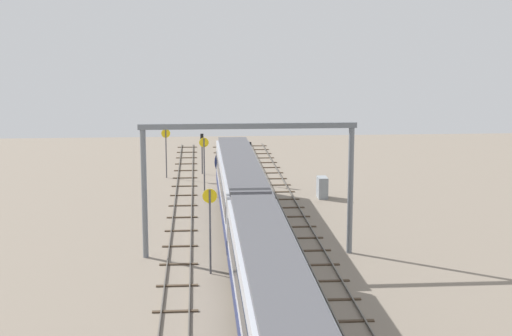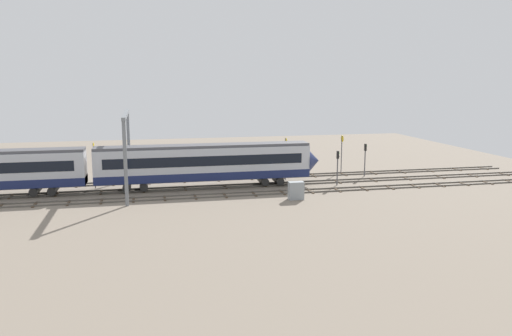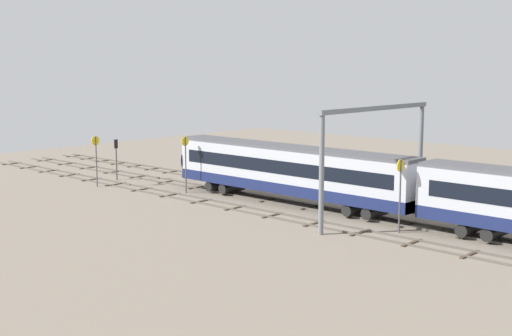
# 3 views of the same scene
# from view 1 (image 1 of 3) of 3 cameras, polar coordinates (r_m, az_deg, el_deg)

# --- Properties ---
(ground_plane) EXTENTS (98.11, 98.11, 0.00)m
(ground_plane) POSITION_cam_1_polar(r_m,az_deg,el_deg) (58.57, -1.20, -4.10)
(ground_plane) COLOR gray
(track_near_foreground) EXTENTS (82.11, 2.40, 0.16)m
(track_near_foreground) POSITION_cam_1_polar(r_m,az_deg,el_deg) (58.95, 3.09, -3.95)
(track_near_foreground) COLOR #59544C
(track_near_foreground) RESTS_ON ground
(track_with_train) EXTENTS (82.11, 2.40, 0.16)m
(track_with_train) POSITION_cam_1_polar(r_m,az_deg,el_deg) (58.55, -1.20, -4.04)
(track_with_train) COLOR #59544C
(track_with_train) RESTS_ON ground
(track_middle) EXTENTS (82.11, 2.40, 0.16)m
(track_middle) POSITION_cam_1_polar(r_m,az_deg,el_deg) (58.48, -5.52, -4.10)
(track_middle) COLOR #59544C
(track_middle) RESTS_ON ground
(train) EXTENTS (50.40, 3.24, 4.80)m
(train) POSITION_cam_1_polar(r_m,az_deg,el_deg) (46.45, -0.38, -4.50)
(train) COLOR #B7BCC6
(train) RESTS_ON ground
(overhead_gantry) EXTENTS (0.40, 13.86, 8.64)m
(overhead_gantry) POSITION_cam_1_polar(r_m,az_deg,el_deg) (49.03, -0.57, 0.50)
(overhead_gantry) COLOR slate
(overhead_gantry) RESTS_ON ground
(speed_sign_near_foreground) EXTENTS (0.14, 0.87, 4.87)m
(speed_sign_near_foreground) POSITION_cam_1_polar(r_m,az_deg,el_deg) (76.51, -6.67, 1.60)
(speed_sign_near_foreground) COLOR #4C4C51
(speed_sign_near_foreground) RESTS_ON ground
(speed_sign_mid_trackside) EXTENTS (0.14, 0.86, 5.20)m
(speed_sign_mid_trackside) POSITION_cam_1_polar(r_m,az_deg,el_deg) (45.87, -3.42, -3.85)
(speed_sign_mid_trackside) COLOR #4C4C51
(speed_sign_mid_trackside) RESTS_ON ground
(speed_sign_far_trackside) EXTENTS (0.14, 0.84, 5.17)m
(speed_sign_far_trackside) POSITION_cam_1_polar(r_m,az_deg,el_deg) (67.80, -3.86, 0.67)
(speed_sign_far_trackside) COLOR #4C4C51
(speed_sign_far_trackside) RESTS_ON ground
(signal_light_trackside_approach) EXTENTS (0.31, 0.32, 4.01)m
(signal_light_trackside_approach) POSITION_cam_1_polar(r_m,az_deg,el_deg) (73.03, -0.47, 0.87)
(signal_light_trackside_approach) COLOR #4C4C51
(signal_light_trackside_approach) RESTS_ON ground
(signal_light_trackside_departure) EXTENTS (0.31, 0.32, 4.14)m
(signal_light_trackside_departure) POSITION_cam_1_polar(r_m,az_deg,el_deg) (78.24, -4.01, 1.53)
(signal_light_trackside_departure) COLOR #4C4C51
(signal_light_trackside_departure) RESTS_ON ground
(relay_cabinet) EXTENTS (1.58, 0.82, 1.85)m
(relay_cabinet) POSITION_cam_1_polar(r_m,az_deg,el_deg) (67.38, 4.92, -1.44)
(relay_cabinet) COLOR gray
(relay_cabinet) RESTS_ON ground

